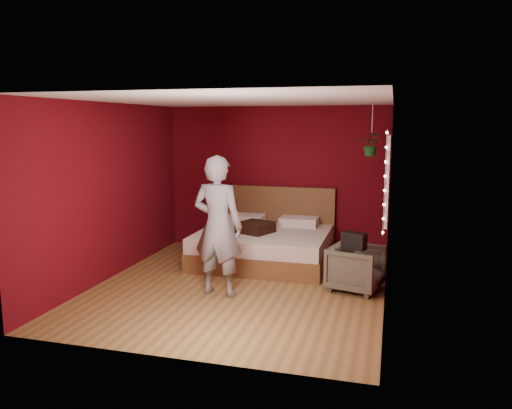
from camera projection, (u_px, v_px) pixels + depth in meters
name	position (u px, v px, depth m)	size (l,w,h in m)	color
floor	(239.00, 287.00, 7.08)	(4.50, 4.50, 0.00)	olive
room_walls	(239.00, 169.00, 6.81)	(4.04, 4.54, 2.62)	#570911
window	(387.00, 179.00, 7.18)	(0.05, 0.97, 1.27)	white
fairy_lights	(385.00, 183.00, 6.69)	(0.04, 0.04, 1.45)	silver
bed	(265.00, 243.00, 8.35)	(2.14, 1.82, 1.18)	brown
person	(218.00, 226.00, 6.63)	(0.69, 0.45, 1.89)	slate
armchair	(356.00, 268.00, 6.90)	(0.67, 0.69, 0.63)	#5A5847
handbag	(354.00, 241.00, 6.69)	(0.32, 0.16, 0.23)	black
throw_pillow	(255.00, 227.00, 8.12)	(0.49, 0.49, 0.17)	black
hanging_plant	(371.00, 145.00, 7.69)	(0.39, 0.36, 0.81)	silver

